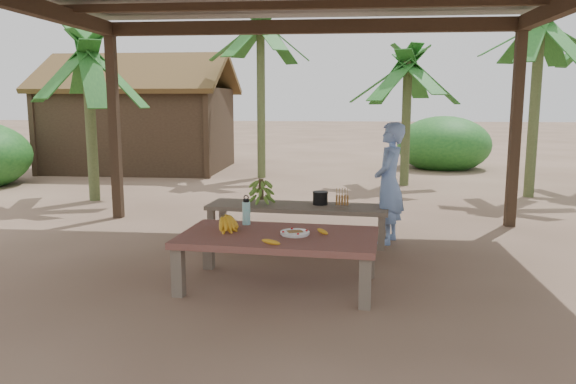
# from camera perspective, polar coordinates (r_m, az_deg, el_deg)

# --- Properties ---
(ground) EXTENTS (80.00, 80.00, 0.00)m
(ground) POSITION_cam_1_polar(r_m,az_deg,el_deg) (5.83, 0.38, -7.84)
(ground) COLOR brown
(ground) RESTS_ON ground
(work_table) EXTENTS (1.88, 1.14, 0.50)m
(work_table) POSITION_cam_1_polar(r_m,az_deg,el_deg) (5.20, -0.97, -5.01)
(work_table) COLOR brown
(work_table) RESTS_ON ground
(bench) EXTENTS (2.25, 0.80, 0.45)m
(bench) POSITION_cam_1_polar(r_m,az_deg,el_deg) (6.87, 0.96, -1.79)
(bench) COLOR brown
(bench) RESTS_ON ground
(ripe_banana_bunch) EXTENTS (0.32, 0.29, 0.17)m
(ripe_banana_bunch) POSITION_cam_1_polar(r_m,az_deg,el_deg) (5.33, -6.62, -3.06)
(ripe_banana_bunch) COLOR gold
(ripe_banana_bunch) RESTS_ON work_table
(plate) EXTENTS (0.27, 0.27, 0.04)m
(plate) POSITION_cam_1_polar(r_m,az_deg,el_deg) (5.15, 0.71, -4.19)
(plate) COLOR white
(plate) RESTS_ON work_table
(loose_banana_front) EXTENTS (0.17, 0.08, 0.04)m
(loose_banana_front) POSITION_cam_1_polar(r_m,az_deg,el_deg) (4.82, -1.74, -5.09)
(loose_banana_front) COLOR gold
(loose_banana_front) RESTS_ON work_table
(loose_banana_side) EXTENTS (0.12, 0.14, 0.04)m
(loose_banana_side) POSITION_cam_1_polar(r_m,az_deg,el_deg) (5.20, 3.53, -4.03)
(loose_banana_side) COLOR gold
(loose_banana_side) RESTS_ON work_table
(water_flask) EXTENTS (0.08, 0.08, 0.30)m
(water_flask) POSITION_cam_1_polar(r_m,az_deg,el_deg) (5.57, -4.26, -2.05)
(water_flask) COLOR #42CEC9
(water_flask) RESTS_ON work_table
(green_banana_stalk) EXTENTS (0.31, 0.31, 0.33)m
(green_banana_stalk) POSITION_cam_1_polar(r_m,az_deg,el_deg) (6.93, -2.74, 0.12)
(green_banana_stalk) COLOR #598C2D
(green_banana_stalk) RESTS_ON bench
(cooking_pot) EXTENTS (0.18, 0.18, 0.15)m
(cooking_pot) POSITION_cam_1_polar(r_m,az_deg,el_deg) (6.90, 3.30, -0.65)
(cooking_pot) COLOR black
(cooking_pot) RESTS_ON bench
(skewer_rack) EXTENTS (0.19, 0.10, 0.24)m
(skewer_rack) POSITION_cam_1_polar(r_m,az_deg,el_deg) (6.72, 5.53, -0.58)
(skewer_rack) COLOR #A57F47
(skewer_rack) RESTS_ON bench
(woman) EXTENTS (0.48, 0.61, 1.46)m
(woman) POSITION_cam_1_polar(r_m,az_deg,el_deg) (6.85, 10.23, 0.88)
(woman) COLOR #7193D6
(woman) RESTS_ON ground
(hut) EXTENTS (4.40, 3.43, 2.85)m
(hut) POSITION_cam_1_polar(r_m,az_deg,el_deg) (14.46, -14.58, 6.61)
(hut) COLOR black
(hut) RESTS_ON ground
(banana_plant_ne) EXTENTS (1.80, 1.80, 3.27)m
(banana_plant_ne) POSITION_cam_1_polar(r_m,az_deg,el_deg) (10.87, 24.19, 14.15)
(banana_plant_ne) COLOR #596638
(banana_plant_ne) RESTS_ON ground
(banana_plant_n) EXTENTS (1.80, 1.80, 2.67)m
(banana_plant_n) POSITION_cam_1_polar(r_m,az_deg,el_deg) (11.56, 12.06, 11.49)
(banana_plant_n) COLOR #596638
(banana_plant_n) RESTS_ON ground
(banana_plant_nw) EXTENTS (1.80, 1.80, 3.58)m
(banana_plant_nw) POSITION_cam_1_polar(r_m,az_deg,el_deg) (12.53, -2.81, 15.55)
(banana_plant_nw) COLOR #596638
(banana_plant_nw) RESTS_ON ground
(banana_plant_w) EXTENTS (1.80, 1.80, 2.71)m
(banana_plant_w) POSITION_cam_1_polar(r_m,az_deg,el_deg) (10.15, -19.69, 11.69)
(banana_plant_w) COLOR #596638
(banana_plant_w) RESTS_ON ground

